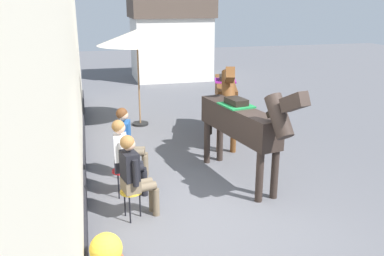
{
  "coord_description": "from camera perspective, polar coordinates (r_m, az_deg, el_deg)",
  "views": [
    {
      "loc": [
        -2.2,
        -5.76,
        3.3
      ],
      "look_at": [
        -0.4,
        1.2,
        1.05
      ],
      "focal_mm": 38.31,
      "sensor_mm": 36.0,
      "label": 1
    }
  ],
  "objects": [
    {
      "name": "ground_plane",
      "position": [
        9.62,
        -0.38,
        -2.69
      ],
      "size": [
        40.0,
        40.0,
        0.0
      ],
      "primitive_type": "plane",
      "color": "#56565B"
    },
    {
      "name": "pub_facade_wall",
      "position": [
        7.48,
        -16.76,
        2.99
      ],
      "size": [
        0.34,
        14.0,
        3.4
      ],
      "color": "beige",
      "rests_on": "ground_plane"
    },
    {
      "name": "distant_cottage",
      "position": [
        18.02,
        -2.99,
        12.58
      ],
      "size": [
        3.4,
        2.6,
        3.5
      ],
      "color": "silver",
      "rests_on": "ground_plane"
    },
    {
      "name": "seated_visitor_near",
      "position": [
        6.38,
        -8.07,
        -6.14
      ],
      "size": [
        0.61,
        0.48,
        1.39
      ],
      "color": "gold",
      "rests_on": "ground_plane"
    },
    {
      "name": "seated_visitor_middle",
      "position": [
        7.14,
        -9.35,
        -3.58
      ],
      "size": [
        0.61,
        0.49,
        1.39
      ],
      "color": "red",
      "rests_on": "ground_plane"
    },
    {
      "name": "seated_visitor_far",
      "position": [
        7.88,
        -8.95,
        -1.53
      ],
      "size": [
        0.61,
        0.48,
        1.39
      ],
      "color": "red",
      "rests_on": "ground_plane"
    },
    {
      "name": "saddled_horse_near",
      "position": [
        7.54,
        7.01,
        0.74
      ],
      "size": [
        0.84,
        2.97,
        2.06
      ],
      "color": "#2D231E",
      "rests_on": "ground_plane"
    },
    {
      "name": "saddled_horse_far",
      "position": [
        9.85,
        4.68,
        4.76
      ],
      "size": [
        1.11,
        2.92,
        2.06
      ],
      "color": "brown",
      "rests_on": "ground_plane"
    },
    {
      "name": "cafe_parasol",
      "position": [
        10.98,
        -7.66,
        12.33
      ],
      "size": [
        2.1,
        2.1,
        2.58
      ],
      "color": "black",
      "rests_on": "ground_plane"
    }
  ]
}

